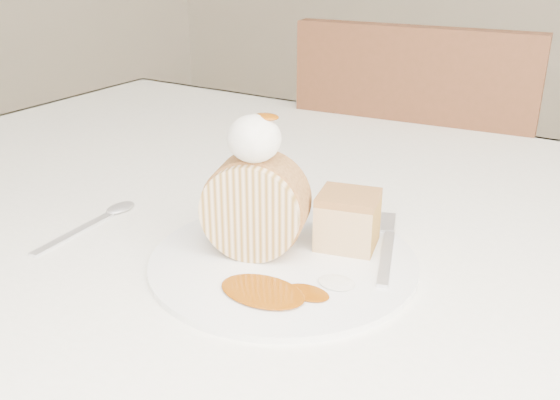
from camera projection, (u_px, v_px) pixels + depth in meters
The scene contains 10 objects.
table at pixel (309, 269), 0.81m from camera, with size 1.40×0.90×0.75m.
chair_far at pixel (414, 212), 1.31m from camera, with size 0.47×0.47×0.92m.
plate at pixel (283, 261), 0.63m from camera, with size 0.27×0.27×0.01m, color white.
roulade_slice at pixel (255, 206), 0.63m from camera, with size 0.10×0.10×0.06m, color beige.
cake_chunk at pixel (348, 223), 0.65m from camera, with size 0.06×0.06×0.05m, color #B17A43.
whipped_cream at pixel (254, 139), 0.59m from camera, with size 0.05×0.05×0.05m, color white.
caramel_drizzle at pixel (266, 111), 0.58m from camera, with size 0.03×0.02×0.01m, color #833C05.
caramel_pool at pixel (263, 291), 0.57m from camera, with size 0.08×0.05×0.00m, color #833C05, non-canonical shape.
fork at pixel (386, 257), 0.63m from camera, with size 0.02×0.16×0.00m, color silver.
spoon at pixel (74, 234), 0.69m from camera, with size 0.02×0.15×0.00m, color silver.
Camera 1 is at (0.34, -0.42, 1.06)m, focal length 40.00 mm.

